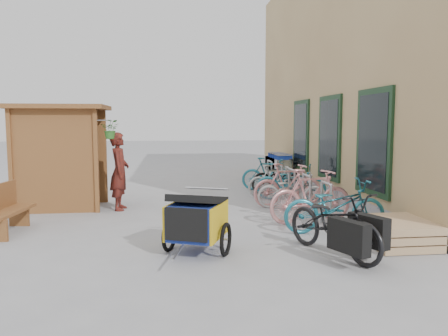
{
  "coord_description": "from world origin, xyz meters",
  "views": [
    {
      "loc": [
        -0.68,
        -8.01,
        2.01
      ],
      "look_at": [
        0.5,
        1.5,
        1.0
      ],
      "focal_mm": 35.0,
      "sensor_mm": 36.0,
      "label": 1
    }
  ],
  "objects": [
    {
      "name": "bike_1",
      "position": [
        2.11,
        0.31,
        0.55
      ],
      "size": [
        1.88,
        0.87,
        1.09
      ],
      "primitive_type": "imported",
      "rotation": [
        0.0,
        0.0,
        1.77
      ],
      "color": "pink",
      "rests_on": "ground"
    },
    {
      "name": "bike_2",
      "position": [
        2.13,
        1.77,
        0.42
      ],
      "size": [
        1.69,
        0.91,
        0.84
      ],
      "primitive_type": "imported",
      "rotation": [
        0.0,
        0.0,
        1.34
      ],
      "color": "#B4B3B0",
      "rests_on": "ground"
    },
    {
      "name": "bike_3",
      "position": [
        2.11,
        2.04,
        0.52
      ],
      "size": [
        1.78,
        0.68,
        1.04
      ],
      "primitive_type": "imported",
      "rotation": [
        0.0,
        0.0,
        1.68
      ],
      "color": "pink",
      "rests_on": "ground"
    },
    {
      "name": "bike_7",
      "position": [
        2.21,
        4.46,
        0.49
      ],
      "size": [
        1.68,
        0.98,
        0.98
      ],
      "primitive_type": "imported",
      "rotation": [
        0.0,
        0.0,
        1.22
      ],
      "color": "#1F6C7F",
      "rests_on": "ground"
    },
    {
      "name": "shopping_carts",
      "position": [
        3.0,
        6.73,
        0.56
      ],
      "size": [
        0.53,
        2.12,
        0.96
      ],
      "color": "silver",
      "rests_on": "ground"
    },
    {
      "name": "bike_5",
      "position": [
        2.11,
        3.28,
        0.44
      ],
      "size": [
        1.5,
        0.55,
        0.88
      ],
      "primitive_type": "imported",
      "rotation": [
        0.0,
        0.0,
        1.48
      ],
      "color": "#B4B3B0",
      "rests_on": "ground"
    },
    {
      "name": "building",
      "position": [
        6.49,
        4.5,
        3.49
      ],
      "size": [
        6.07,
        13.0,
        7.0
      ],
      "color": "tan",
      "rests_on": "ground"
    },
    {
      "name": "person_kiosk",
      "position": [
        -1.83,
        2.12,
        0.89
      ],
      "size": [
        0.45,
        0.66,
        1.78
      ],
      "primitive_type": "imported",
      "rotation": [
        0.0,
        0.0,
        1.54
      ],
      "color": "maroon",
      "rests_on": "ground"
    },
    {
      "name": "kiosk",
      "position": [
        -3.28,
        2.47,
        1.55
      ],
      "size": [
        2.49,
        1.65,
        2.4
      ],
      "color": "brown",
      "rests_on": "ground"
    },
    {
      "name": "child_trailer",
      "position": [
        -0.29,
        -1.44,
        0.54
      ],
      "size": [
        1.11,
        1.68,
        0.98
      ],
      "rotation": [
        0.0,
        0.0,
        -0.4
      ],
      "color": "navy",
      "rests_on": "ground"
    },
    {
      "name": "bike_rack",
      "position": [
        2.3,
        2.4,
        0.52
      ],
      "size": [
        0.05,
        5.35,
        0.86
      ],
      "color": "#A5A8AD",
      "rests_on": "ground"
    },
    {
      "name": "bike_0",
      "position": [
        2.27,
        -0.53,
        0.49
      ],
      "size": [
        1.89,
        0.69,
        0.99
      ],
      "primitive_type": "imported",
      "rotation": [
        0.0,
        0.0,
        1.55
      ],
      "color": "#1F6C7F",
      "rests_on": "ground"
    },
    {
      "name": "bike_4",
      "position": [
        2.4,
        2.83,
        0.47
      ],
      "size": [
        1.89,
        1.18,
        0.94
      ],
      "primitive_type": "imported",
      "rotation": [
        0.0,
        0.0,
        1.23
      ],
      "color": "#1F6C7F",
      "rests_on": "ground"
    },
    {
      "name": "bike_6",
      "position": [
        2.42,
        3.97,
        0.48
      ],
      "size": [
        1.92,
        1.1,
        0.96
      ],
      "primitive_type": "imported",
      "rotation": [
        0.0,
        0.0,
        1.85
      ],
      "color": "black",
      "rests_on": "ground"
    },
    {
      "name": "cargo_bike",
      "position": [
        1.76,
        -1.86,
        0.49
      ],
      "size": [
        1.35,
        2.0,
        1.0
      ],
      "rotation": [
        0.0,
        0.0,
        0.4
      ],
      "color": "black",
      "rests_on": "ground"
    },
    {
      "name": "pallet_stack",
      "position": [
        3.0,
        -1.4,
        0.21
      ],
      "size": [
        1.0,
        1.2,
        0.4
      ],
      "color": "#A2845E",
      "rests_on": "ground"
    },
    {
      "name": "ground",
      "position": [
        0.0,
        0.0,
        0.0
      ],
      "size": [
        80.0,
        80.0,
        0.0
      ],
      "primitive_type": "plane",
      "color": "#949396"
    },
    {
      "name": "bench",
      "position": [
        -3.67,
        0.17,
        0.46
      ],
      "size": [
        0.6,
        1.46,
        0.9
      ],
      "rotation": [
        0.0,
        0.0,
        -0.12
      ],
      "color": "brown",
      "rests_on": "ground"
    }
  ]
}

